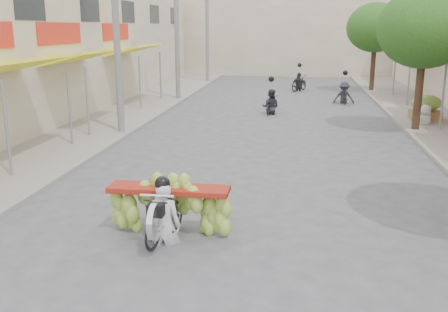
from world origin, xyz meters
The scene contains 13 objects.
sidewalk_left centered at (-7.00, 15.00, 0.06)m, with size 4.00×60.00×0.12m, color gray.
far_building centered at (0.00, 38.00, 3.50)m, with size 20.00×6.00×7.00m, color #C2B599.
utility_pole_mid centered at (-5.40, 12.00, 4.03)m, with size 0.60×0.24×8.00m.
utility_pole_far centered at (-5.40, 21.00, 4.03)m, with size 0.60×0.24×8.00m.
utility_pole_back centered at (-5.40, 30.00, 4.03)m, with size 0.60×0.24×8.00m.
street_tree_mid centered at (5.40, 14.00, 3.78)m, with size 3.40×3.40×5.25m.
street_tree_far centered at (5.40, 26.00, 3.78)m, with size 3.40×3.40×5.25m.
produce_crate_far centered at (6.20, 16.00, 0.71)m, with size 1.20×0.88×1.16m.
banana_motorbike centered at (-1.38, 3.21, 0.71)m, with size 2.28×1.80×2.12m.
pedestrian centered at (6.01, 15.15, 0.87)m, with size 0.86×0.76×1.50m.
bg_motorbike_a centered at (-0.21, 17.23, 0.78)m, with size 0.86×1.48×1.95m.
bg_motorbike_b centered at (3.34, 20.91, 0.85)m, with size 1.07×1.69×1.95m.
bg_motorbike_c centered at (1.05, 25.91, 0.78)m, with size 1.33×1.84×1.95m.
Camera 1 is at (0.93, -5.25, 3.84)m, focal length 40.00 mm.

